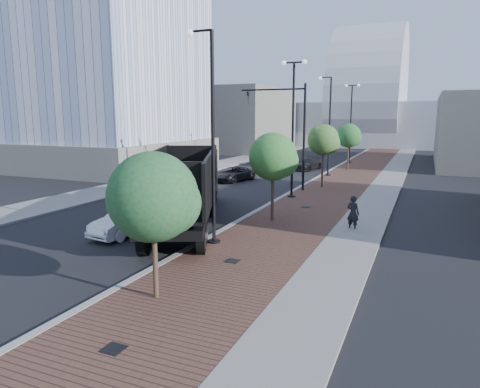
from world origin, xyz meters
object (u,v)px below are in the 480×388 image
at_px(dump_truck, 190,186).
at_px(dark_car_mid, 233,174).
at_px(pedestrian, 353,213).
at_px(white_sedan, 129,221).

height_order(dump_truck, dark_car_mid, dump_truck).
height_order(dark_car_mid, pedestrian, pedestrian).
distance_m(white_sedan, dark_car_mid, 18.11).
bearing_deg(dark_car_mid, white_sedan, -68.74).
bearing_deg(dump_truck, dark_car_mid, 79.19).
height_order(white_sedan, dark_car_mid, white_sedan).
xyz_separation_m(dump_truck, pedestrian, (9.25, 0.04, -0.77)).
bearing_deg(white_sedan, dark_car_mid, 106.70).
xyz_separation_m(dump_truck, dark_car_mid, (-3.04, 13.00, -1.05)).
bearing_deg(dump_truck, pedestrian, -23.72).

